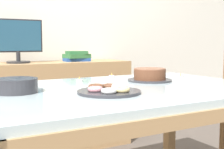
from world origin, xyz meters
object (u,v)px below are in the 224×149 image
object	(u,v)px
computer_monitor	(18,41)
tealight_left_edge	(144,75)
cake_chocolate_round	(150,75)
tealight_right_edge	(181,77)
pastry_platter	(109,90)
plate_stack	(16,86)
tealight_centre	(79,80)
book_stack	(77,56)
tealight_near_front	(32,82)
tealight_near_cakes	(112,76)

from	to	relation	value
computer_monitor	tealight_left_edge	distance (m)	1.17
computer_monitor	tealight_left_edge	world-z (taller)	computer_monitor
cake_chocolate_round	tealight_right_edge	distance (m)	0.29
pastry_platter	tealight_right_edge	world-z (taller)	pastry_platter
plate_stack	tealight_centre	size ratio (longest dim) A/B	5.25
cake_chocolate_round	plate_stack	world-z (taller)	cake_chocolate_round
book_stack	tealight_centre	xyz separation A→B (m)	(-0.40, -0.98, -0.10)
tealight_near_front	tealight_centre	world-z (taller)	same
tealight_near_front	tealight_left_edge	distance (m)	0.81
tealight_right_edge	tealight_centre	bearing A→B (deg)	167.86
computer_monitor	pastry_platter	xyz separation A→B (m)	(0.09, -1.45, -0.24)
book_stack	tealight_near_front	world-z (taller)	book_stack
tealight_right_edge	tealight_near_cakes	bearing A→B (deg)	147.68
computer_monitor	book_stack	world-z (taller)	computer_monitor
tealight_left_edge	pastry_platter	bearing A→B (deg)	-137.67
plate_stack	tealight_left_edge	distance (m)	1.01
computer_monitor	tealight_near_cakes	distance (m)	1.01
cake_chocolate_round	tealight_centre	world-z (taller)	cake_chocolate_round
cake_chocolate_round	tealight_centre	xyz separation A→B (m)	(-0.40, 0.18, -0.03)
plate_stack	tealight_centre	world-z (taller)	plate_stack
tealight_left_edge	tealight_right_edge	distance (m)	0.26
tealight_centre	tealight_left_edge	bearing A→B (deg)	6.51
pastry_platter	tealight_near_cakes	xyz separation A→B (m)	(0.34, 0.58, -0.00)
tealight_near_cakes	tealight_near_front	bearing A→B (deg)	-176.83
plate_stack	tealight_right_edge	distance (m)	1.13
pastry_platter	plate_stack	distance (m)	0.45
pastry_platter	tealight_left_edge	world-z (taller)	pastry_platter
book_stack	cake_chocolate_round	xyz separation A→B (m)	(0.00, -1.17, -0.08)
computer_monitor	pastry_platter	world-z (taller)	computer_monitor
book_stack	pastry_platter	distance (m)	1.53
book_stack	cake_chocolate_round	distance (m)	1.17
book_stack	tealight_near_cakes	size ratio (longest dim) A/B	6.09
cake_chocolate_round	tealight_near_cakes	world-z (taller)	cake_chocolate_round
tealight_near_front	tealight_near_cakes	world-z (taller)	same
pastry_platter	tealight_near_cakes	world-z (taller)	pastry_platter
tealight_left_edge	tealight_right_edge	bearing A→B (deg)	-53.38
cake_chocolate_round	tealight_left_edge	world-z (taller)	cake_chocolate_round
cake_chocolate_round	pastry_platter	distance (m)	0.54
tealight_left_edge	tealight_near_cakes	size ratio (longest dim) A/B	1.00
pastry_platter	tealight_left_edge	distance (m)	0.79
cake_chocolate_round	book_stack	bearing A→B (deg)	90.10
pastry_platter	tealight_near_front	size ratio (longest dim) A/B	7.65
pastry_platter	tealight_near_cakes	bearing A→B (deg)	59.44
plate_stack	tealight_near_front	bearing A→B (deg)	62.16
computer_monitor	pastry_platter	bearing A→B (deg)	-86.36
tealight_near_cakes	tealight_left_edge	bearing A→B (deg)	-10.23
book_stack	plate_stack	world-z (taller)	book_stack
computer_monitor	tealight_centre	xyz separation A→B (m)	(0.15, -0.98, -0.25)
book_stack	tealight_centre	world-z (taller)	book_stack
pastry_platter	tealight_centre	bearing A→B (deg)	83.64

